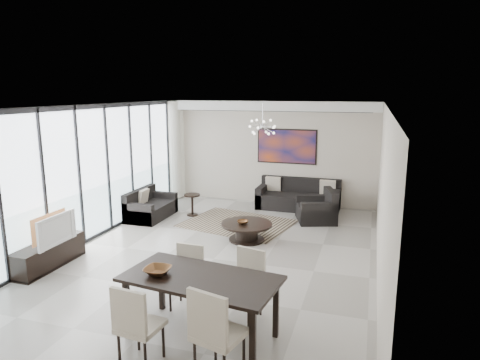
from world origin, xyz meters
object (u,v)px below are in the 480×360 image
at_px(dining_table, 201,283).
at_px(coffee_table, 247,231).
at_px(sofa_main, 298,199).
at_px(tv_console, 49,255).
at_px(television, 52,229).

bearing_deg(dining_table, coffee_table, 97.33).
bearing_deg(dining_table, sofa_main, 88.65).
bearing_deg(dining_table, tv_console, 160.31).
distance_m(tv_console, television, 0.53).
bearing_deg(coffee_table, television, -139.63).
xyz_separation_m(tv_console, dining_table, (3.54, -1.27, 0.52)).
relative_size(television, dining_table, 0.45).
xyz_separation_m(sofa_main, dining_table, (-0.15, -6.58, 0.48)).
bearing_deg(dining_table, television, 159.89).
distance_m(tv_console, dining_table, 3.80).
xyz_separation_m(coffee_table, sofa_main, (0.63, 2.87, 0.05)).
bearing_deg(television, coffee_table, -49.80).
distance_m(coffee_table, tv_console, 3.92).
bearing_deg(television, tv_console, 79.30).
distance_m(sofa_main, television, 6.43).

